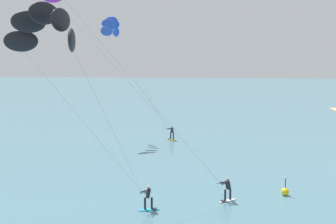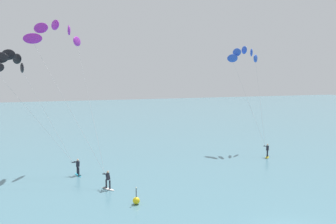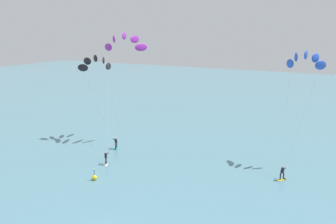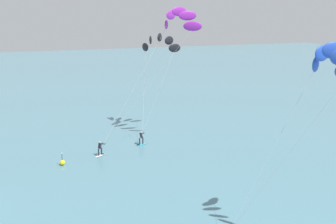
% 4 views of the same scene
% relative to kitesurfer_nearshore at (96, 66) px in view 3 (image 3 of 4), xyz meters
% --- Properties ---
extents(kitesurfer_nearshore, '(8.67, 7.56, 12.71)m').
position_rel_kitesurfer_nearshore_xyz_m(kitesurfer_nearshore, '(0.00, 0.00, 0.00)').
color(kitesurfer_nearshore, '#23ADD1').
rests_on(kitesurfer_nearshore, ground).
extents(kitesurfer_mid_water, '(7.76, 13.10, 16.06)m').
position_rel_kitesurfer_nearshore_xyz_m(kitesurfer_mid_water, '(4.57, 0.84, 3.17)').
color(kitesurfer_mid_water, white).
rests_on(kitesurfer_mid_water, ground).
extents(kitesurfer_far_out, '(4.77, 8.54, 14.05)m').
position_rel_kitesurfer_nearshore_xyz_m(kitesurfer_far_out, '(29.26, 2.66, 1.30)').
color(kitesurfer_far_out, yellow).
rests_on(kitesurfer_far_out, ground).
extents(marker_buoy, '(0.56, 0.56, 1.38)m').
position_rel_kitesurfer_nearshore_xyz_m(marker_buoy, '(9.80, -13.47, -10.74)').
color(marker_buoy, yellow).
rests_on(marker_buoy, ground).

